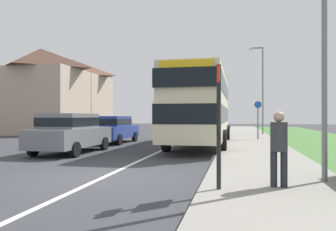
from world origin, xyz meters
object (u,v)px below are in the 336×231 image
at_px(parked_car_grey, 71,131).
at_px(pedestrian_at_stop, 279,145).
at_px(bus_stop_sign, 219,118).
at_px(street_lamp_mid, 261,85).
at_px(parked_car_blue, 113,128).
at_px(cycle_route_sign, 258,118).
at_px(double_decker_bus, 201,105).

relative_size(parked_car_grey, pedestrian_at_stop, 2.68).
distance_m(bus_stop_sign, street_lamp_mid, 20.96).
xyz_separation_m(parked_car_blue, bus_stop_sign, (6.72, -11.41, 0.67)).
distance_m(parked_car_grey, bus_stop_sign, 9.02).
xyz_separation_m(parked_car_grey, street_lamp_mid, (8.89, 14.52, 3.19)).
distance_m(parked_car_grey, cycle_route_sign, 11.88).
bearing_deg(pedestrian_at_stop, parked_car_grey, 143.71).
relative_size(pedestrian_at_stop, bus_stop_sign, 0.64).
distance_m(pedestrian_at_stop, cycle_route_sign, 14.26).
bearing_deg(double_decker_bus, bus_stop_sign, -82.15).
height_order(double_decker_bus, parked_car_blue, double_decker_bus).
height_order(bus_stop_sign, street_lamp_mid, street_lamp_mid).
bearing_deg(street_lamp_mid, pedestrian_at_stop, -93.17).
distance_m(cycle_route_sign, street_lamp_mid, 6.59).
bearing_deg(parked_car_blue, cycle_route_sign, 21.36).
xyz_separation_m(parked_car_blue, street_lamp_mid, (9.03, 9.26, 3.24)).
height_order(parked_car_blue, pedestrian_at_stop, pedestrian_at_stop).
bearing_deg(pedestrian_at_stop, cycle_route_sign, 88.08).
bearing_deg(bus_stop_sign, parked_car_blue, 120.49).
height_order(parked_car_grey, cycle_route_sign, cycle_route_sign).
bearing_deg(bus_stop_sign, double_decker_bus, 97.85).
relative_size(double_decker_bus, street_lamp_mid, 1.53).
xyz_separation_m(double_decker_bus, pedestrian_at_stop, (2.66, -10.18, -1.17)).
xyz_separation_m(parked_car_grey, bus_stop_sign, (6.57, -6.15, 0.62)).
distance_m(double_decker_bus, parked_car_blue, 5.46).
bearing_deg(bus_stop_sign, parked_car_grey, 136.89).
relative_size(parked_car_grey, street_lamp_mid, 0.63).
bearing_deg(cycle_route_sign, street_lamp_mid, 83.85).
bearing_deg(parked_car_blue, parked_car_grey, -88.40).
bearing_deg(double_decker_bus, pedestrian_at_stop, -75.34).
relative_size(parked_car_grey, bus_stop_sign, 1.72).
distance_m(pedestrian_at_stop, street_lamp_mid, 20.49).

